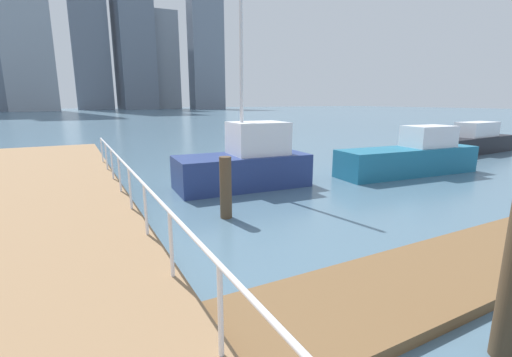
# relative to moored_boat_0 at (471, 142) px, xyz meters

# --- Properties ---
(ground_plane) EXTENTS (300.00, 300.00, 0.00)m
(ground_plane) POSITION_rel_moored_boat_0_xyz_m (-16.67, 1.96, -0.68)
(ground_plane) COLOR slate
(floating_dock) EXTENTS (13.21, 2.00, 0.18)m
(floating_dock) POSITION_rel_moored_boat_0_xyz_m (-13.56, -8.89, -0.59)
(floating_dock) COLOR brown
(floating_dock) RESTS_ON ground_plane
(boardwalk_railing) EXTENTS (0.06, 25.62, 1.08)m
(boardwalk_railing) POSITION_rel_moored_boat_0_xyz_m (-19.82, -8.33, 0.58)
(boardwalk_railing) COLOR white
(boardwalk_railing) RESTS_ON boardwalk
(dock_piling_1) EXTENTS (0.32, 0.32, 1.65)m
(dock_piling_1) POSITION_rel_moored_boat_0_xyz_m (-17.53, -4.08, 0.15)
(dock_piling_1) COLOR brown
(dock_piling_1) RESTS_ON ground_plane
(moored_boat_0) EXTENTS (7.42, 2.05, 1.83)m
(moored_boat_0) POSITION_rel_moored_boat_0_xyz_m (0.00, 0.00, 0.00)
(moored_boat_0) COLOR black
(moored_boat_0) RESTS_ON ground_plane
(moored_boat_2) EXTENTS (4.84, 2.26, 7.72)m
(moored_boat_2) POSITION_rel_moored_boat_0_xyz_m (-15.51, -1.20, 0.21)
(moored_boat_2) COLOR navy
(moored_boat_2) RESTS_ON ground_plane
(moored_boat_5) EXTENTS (6.57, 2.17, 2.02)m
(moored_boat_5) POSITION_rel_moored_boat_0_xyz_m (-8.30, -2.45, 0.05)
(moored_boat_5) COLOR #1E6B8C
(moored_boat_5) RESTS_ON ground_plane
(skyline_tower_3) EXTENTS (13.18, 13.81, 53.47)m
(skyline_tower_3) POSITION_rel_moored_boat_0_xyz_m (2.74, 126.00, 26.06)
(skyline_tower_3) COLOR slate
(skyline_tower_3) RESTS_ON ground_plane
(skyline_tower_4) EXTENTS (12.66, 8.39, 35.80)m
(skyline_tower_4) POSITION_rel_moored_boat_0_xyz_m (13.26, 128.92, 17.22)
(skyline_tower_4) COLOR #8C939E
(skyline_tower_4) RESTS_ON ground_plane
(skyline_tower_5) EXTENTS (12.07, 8.94, 42.36)m
(skyline_tower_5) POSITION_rel_moored_boat_0_xyz_m (27.11, 118.05, 20.50)
(skyline_tower_5) COLOR slate
(skyline_tower_5) RESTS_ON ground_plane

